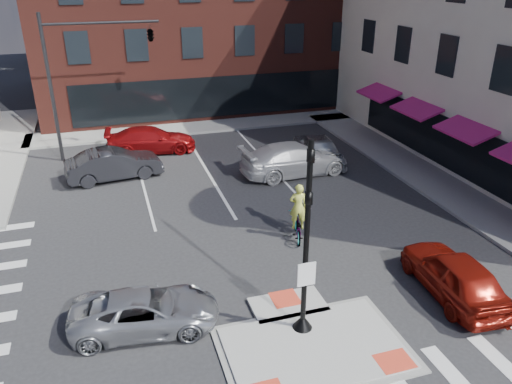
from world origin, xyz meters
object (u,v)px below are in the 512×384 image
object	(u,v)px
silver_suv	(145,311)
bg_car_red	(151,140)
red_sedan	(454,274)
bg_car_dark	(114,164)
cyclist	(298,220)
white_pickup	(295,159)
bg_car_silver	(317,146)

from	to	relation	value
silver_suv	bg_car_red	bearing A→B (deg)	-0.04
red_sedan	bg_car_dark	xyz separation A→B (m)	(-10.29, 13.78, 0.02)
red_sedan	cyclist	world-z (taller)	cyclist
white_pickup	cyclist	bearing A→B (deg)	155.64
silver_suv	bg_car_red	xyz separation A→B (m)	(2.01, 16.00, 0.13)
bg_car_dark	cyclist	distance (m)	10.96
silver_suv	cyclist	world-z (taller)	cyclist
silver_suv	red_sedan	world-z (taller)	red_sedan
cyclist	white_pickup	bearing A→B (deg)	-94.23
silver_suv	bg_car_dark	bearing A→B (deg)	8.41
bg_car_dark	bg_car_red	bearing A→B (deg)	-40.49
bg_car_dark	red_sedan	bearing A→B (deg)	-150.99
red_sedan	bg_car_dark	size ratio (longest dim) A/B	0.94
white_pickup	bg_car_red	xyz separation A→B (m)	(-6.87, 5.75, -0.09)
silver_suv	bg_car_silver	xyz separation A→B (m)	(10.85, 11.91, 0.16)
bg_car_red	cyclist	bearing A→B (deg)	-154.72
bg_car_silver	cyclist	world-z (taller)	cyclist
white_pickup	cyclist	distance (m)	6.89
bg_car_red	cyclist	distance (m)	12.99
silver_suv	white_pickup	bearing A→B (deg)	-33.77
red_sedan	white_pickup	world-z (taller)	white_pickup
silver_suv	cyclist	xyz separation A→B (m)	(6.46, 3.80, 0.18)
bg_car_dark	bg_car_silver	xyz separation A→B (m)	(11.13, -0.53, -0.01)
red_sedan	bg_car_red	xyz separation A→B (m)	(-8.00, 17.34, -0.03)
red_sedan	bg_car_red	world-z (taller)	red_sedan
bg_car_silver	bg_car_red	distance (m)	9.74
bg_car_red	red_sedan	bearing A→B (deg)	-149.98
cyclist	silver_suv	bearing A→B (deg)	46.83
red_sedan	white_pickup	xyz separation A→B (m)	(-1.13, 11.59, 0.07)
bg_car_silver	bg_car_red	xyz separation A→B (m)	(-8.84, 4.10, -0.03)
bg_car_silver	cyclist	xyz separation A→B (m)	(-4.39, -8.11, 0.02)
silver_suv	bg_car_red	distance (m)	16.13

